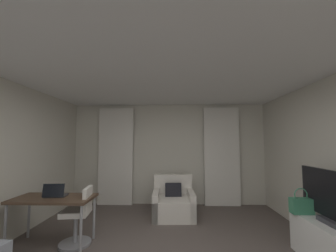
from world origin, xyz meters
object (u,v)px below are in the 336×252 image
desk (54,202)px  laptop (55,194)px  tv_flatscreen (332,198)px  handbag_primary (301,205)px  armchair (173,203)px  desk_chair (79,219)px

desk → laptop: laptop is taller
desk → tv_flatscreen: tv_flatscreen is taller
laptop → handbag_primary: 3.78m
desk → handbag_primary: (3.78, -0.11, 0.01)m
desk → handbag_primary: 3.78m
desk → tv_flatscreen: size_ratio=1.08×
laptop → handbag_primary: laptop is taller
laptop → tv_flatscreen: (3.93, -0.53, 0.11)m
desk → tv_flatscreen: 3.98m
armchair → handbag_primary: handbag_primary is taller
armchair → desk_chair: 1.98m
armchair → laptop: bearing=-145.3°
desk_chair → handbag_primary: (3.39, -0.14, 0.29)m
desk → laptop: bearing=71.4°
laptop → desk: bearing=-108.6°
desk_chair → handbag_primary: handbag_primary is taller
armchair → desk_chair: desk_chair is taller
armchair → desk: bearing=-144.9°
armchair → laptop: laptop is taller
laptop → tv_flatscreen: size_ratio=0.31×
desk → armchair: bearing=35.1°
handbag_primary → desk: bearing=178.4°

